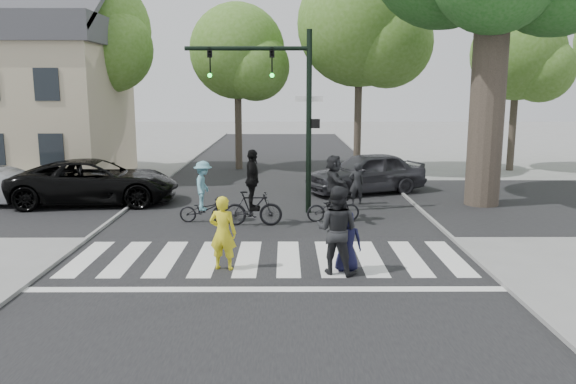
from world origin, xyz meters
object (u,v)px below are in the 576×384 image
at_px(pedestrian_woman, 223,233).
at_px(pedestrian_child, 347,241).
at_px(traffic_signal, 283,96).
at_px(cyclist_mid, 253,195).
at_px(pedestrian_adult, 337,230).
at_px(car_suv, 96,182).
at_px(car_silver, 4,187).
at_px(cyclist_left, 204,196).
at_px(cyclist_right, 333,192).
at_px(car_grey, 366,173).

distance_m(pedestrian_woman, pedestrian_child, 2.84).
height_order(traffic_signal, cyclist_mid, traffic_signal).
bearing_deg(pedestrian_woman, cyclist_mid, -85.26).
xyz_separation_m(pedestrian_woman, pedestrian_adult, (2.59, -0.28, 0.14)).
relative_size(pedestrian_child, pedestrian_adult, 0.70).
bearing_deg(cyclist_mid, traffic_signal, 63.05).
height_order(car_suv, car_silver, car_suv).
bearing_deg(cyclist_left, pedestrian_child, -50.51).
relative_size(pedestrian_adult, car_suv, 0.34).
bearing_deg(car_silver, cyclist_right, -102.01).
distance_m(traffic_signal, cyclist_mid, 3.57).
bearing_deg(pedestrian_child, pedestrian_woman, -2.57).
distance_m(pedestrian_woman, cyclist_left, 4.78).
bearing_deg(pedestrian_child, car_suv, -42.91).
bearing_deg(car_grey, pedestrian_adult, -32.74).
bearing_deg(pedestrian_woman, car_suv, -43.70).
distance_m(pedestrian_child, cyclist_mid, 4.98).
height_order(car_silver, car_grey, car_grey).
relative_size(cyclist_mid, car_silver, 0.57).
relative_size(pedestrian_adult, car_grey, 0.42).
bearing_deg(car_grey, cyclist_left, -69.88).
relative_size(cyclist_left, car_silver, 0.48).
bearing_deg(traffic_signal, pedestrian_adult, -79.03).
bearing_deg(cyclist_left, car_grey, 41.18).
height_order(cyclist_mid, car_silver, cyclist_mid).
xyz_separation_m(cyclist_mid, car_silver, (-9.06, 3.05, -0.29)).
distance_m(pedestrian_child, car_suv, 11.33).
height_order(pedestrian_child, car_silver, pedestrian_child).
xyz_separation_m(pedestrian_woman, car_silver, (-8.62, 7.28, -0.19)).
bearing_deg(car_silver, car_grey, -79.38).
bearing_deg(car_grey, pedestrian_woman, -46.68).
distance_m(traffic_signal, car_grey, 5.79).
xyz_separation_m(pedestrian_child, car_silver, (-11.45, 7.41, -0.03)).
bearing_deg(cyclist_mid, car_suv, 150.24).
xyz_separation_m(cyclist_mid, car_grey, (4.21, 5.45, -0.14)).
distance_m(cyclist_left, cyclist_right, 4.05).
bearing_deg(car_silver, pedestrian_adult, -123.67).
xyz_separation_m(car_suv, car_silver, (-3.17, -0.32, -0.14)).
relative_size(cyclist_right, car_silver, 0.52).
bearing_deg(pedestrian_woman, cyclist_right, -111.05).
distance_m(pedestrian_child, pedestrian_adult, 0.42).
xyz_separation_m(cyclist_left, car_suv, (-4.34, 2.95, -0.03)).
bearing_deg(pedestrian_child, pedestrian_adult, 30.96).
bearing_deg(traffic_signal, pedestrian_child, -76.62).
bearing_deg(pedestrian_woman, traffic_signal, -92.03).
distance_m(pedestrian_child, cyclist_left, 6.20).
relative_size(pedestrian_woman, cyclist_right, 0.82).
relative_size(cyclist_left, car_grey, 0.40).
xyz_separation_m(pedestrian_woman, cyclist_mid, (0.44, 4.23, 0.10)).
height_order(traffic_signal, car_suv, traffic_signal).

